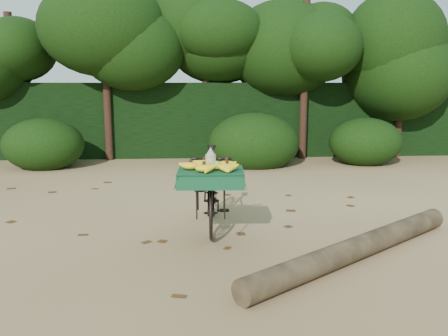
{
  "coord_description": "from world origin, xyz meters",
  "views": [
    {
      "loc": [
        0.14,
        -5.91,
        1.81
      ],
      "look_at": [
        0.52,
        -0.41,
        0.81
      ],
      "focal_mm": 38.0,
      "sensor_mm": 36.0,
      "label": 1
    }
  ],
  "objects": [
    {
      "name": "vendor_bicycle",
      "position": [
        0.38,
        -0.15,
        0.52
      ],
      "size": [
        0.76,
        1.77,
        1.02
      ],
      "rotation": [
        0.0,
        0.0,
        -0.05
      ],
      "color": "black",
      "rests_on": "ground"
    },
    {
      "name": "hedge_backdrop",
      "position": [
        0.0,
        6.3,
        0.9
      ],
      "size": [
        26.0,
        1.8,
        1.8
      ],
      "primitive_type": "cube",
      "color": "black",
      "rests_on": "ground"
    },
    {
      "name": "bush_clumps",
      "position": [
        0.5,
        4.3,
        0.45
      ],
      "size": [
        8.8,
        1.7,
        0.9
      ],
      "primitive_type": null,
      "color": "black",
      "rests_on": "ground"
    },
    {
      "name": "tree_row",
      "position": [
        -0.65,
        5.5,
        2.0
      ],
      "size": [
        14.5,
        2.0,
        4.0
      ],
      "primitive_type": null,
      "color": "black",
      "rests_on": "ground"
    },
    {
      "name": "fallen_log",
      "position": [
        1.86,
        -1.33,
        0.12
      ],
      "size": [
        2.81,
        2.19,
        0.24
      ],
      "primitive_type": "cylinder",
      "rotation": [
        1.57,
        0.0,
        -0.93
      ],
      "color": "brown",
      "rests_on": "ground"
    },
    {
      "name": "ground",
      "position": [
        0.0,
        0.0,
        0.0
      ],
      "size": [
        80.0,
        80.0,
        0.0
      ],
      "primitive_type": "plane",
      "color": "tan",
      "rests_on": "ground"
    },
    {
      "name": "leaf_litter",
      "position": [
        0.0,
        0.65,
        0.01
      ],
      "size": [
        7.0,
        7.3,
        0.01
      ],
      "primitive_type": null,
      "color": "#472B13",
      "rests_on": "ground"
    }
  ]
}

